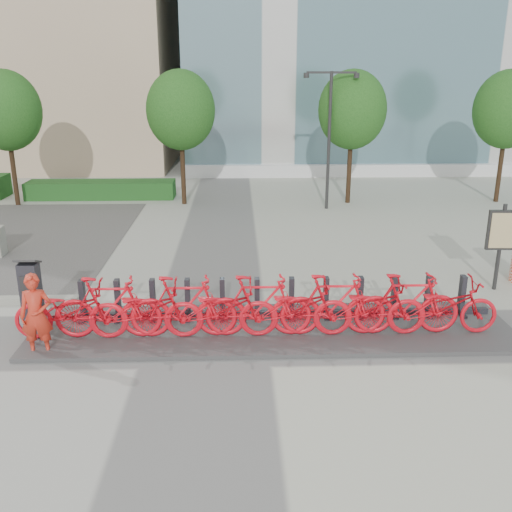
{
  "coord_description": "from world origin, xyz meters",
  "views": [
    {
      "loc": [
        0.62,
        -10.16,
        4.98
      ],
      "look_at": [
        1.0,
        1.5,
        1.2
      ],
      "focal_mm": 40.0,
      "sensor_mm": 36.0,
      "label": 1
    }
  ],
  "objects_px": {
    "kiosk": "(31,293)",
    "bike_0": "(70,311)",
    "worker_red": "(36,316)",
    "map_sign": "(502,234)"
  },
  "relations": [
    {
      "from": "kiosk",
      "to": "bike_0",
      "type": "bearing_deg",
      "value": -34.3
    },
    {
      "from": "worker_red",
      "to": "map_sign",
      "type": "distance_m",
      "value": 10.27
    },
    {
      "from": "bike_0",
      "to": "map_sign",
      "type": "distance_m",
      "value": 9.71
    },
    {
      "from": "worker_red",
      "to": "map_sign",
      "type": "relative_size",
      "value": 0.75
    },
    {
      "from": "bike_0",
      "to": "map_sign",
      "type": "relative_size",
      "value": 1.02
    },
    {
      "from": "bike_0",
      "to": "map_sign",
      "type": "xyz_separation_m",
      "value": [
        9.36,
        2.48,
        0.75
      ]
    },
    {
      "from": "kiosk",
      "to": "map_sign",
      "type": "relative_size",
      "value": 0.68
    },
    {
      "from": "bike_0",
      "to": "worker_red",
      "type": "distance_m",
      "value": 0.71
    },
    {
      "from": "bike_0",
      "to": "worker_red",
      "type": "bearing_deg",
      "value": 140.61
    },
    {
      "from": "kiosk",
      "to": "map_sign",
      "type": "distance_m",
      "value": 10.48
    }
  ]
}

